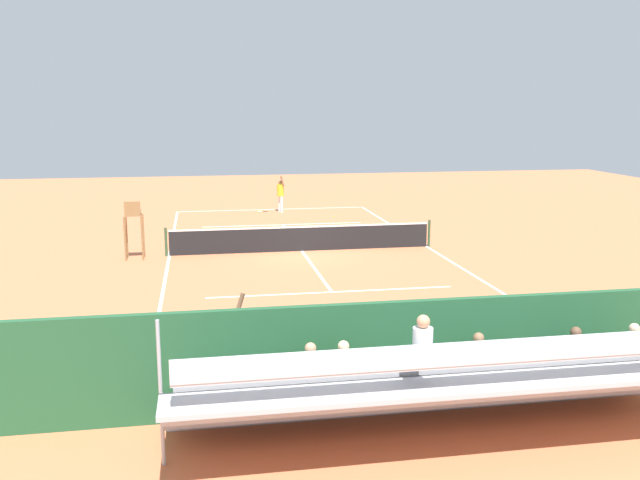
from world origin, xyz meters
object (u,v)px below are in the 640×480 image
(courtside_bench, at_px, (481,356))
(line_judge, at_px, (239,341))
(umpire_chair, at_px, (134,224))
(tennis_ball_near, at_px, (333,217))
(equipment_bag, at_px, (392,382))
(tennis_net, at_px, (302,238))
(tennis_racket, at_px, (260,212))
(tennis_player, at_px, (280,193))
(bleacher_stand, at_px, (445,384))

(courtside_bench, distance_m, line_judge, 4.84)
(umpire_chair, bearing_deg, courtside_bench, 121.29)
(umpire_chair, bearing_deg, tennis_ball_near, -137.71)
(courtside_bench, bearing_deg, equipment_bag, 3.91)
(equipment_bag, relative_size, tennis_ball_near, 13.64)
(tennis_net, relative_size, tennis_racket, 18.21)
(tennis_player, distance_m, tennis_ball_near, 3.43)
(umpire_chair, height_order, courtside_bench, umpire_chair)
(tennis_racket, bearing_deg, equipment_bag, 91.10)
(courtside_bench, height_order, equipment_bag, courtside_bench)
(bleacher_stand, height_order, courtside_bench, bleacher_stand)
(tennis_net, relative_size, tennis_player, 5.35)
(tennis_player, xyz_separation_m, line_judge, (3.52, 22.88, 0.00))
(tennis_net, relative_size, line_judge, 5.35)
(tennis_net, bearing_deg, umpire_chair, 3.28)
(tennis_ball_near, bearing_deg, line_judge, 73.98)
(tennis_net, height_order, tennis_player, tennis_player)
(umpire_chair, bearing_deg, tennis_player, -122.28)
(tennis_player, relative_size, tennis_racket, 3.41)
(bleacher_stand, xyz_separation_m, equipment_bag, (0.35, -1.92, -0.74))
(tennis_racket, relative_size, line_judge, 0.29)
(tennis_net, bearing_deg, equipment_bag, 89.02)
(bleacher_stand, height_order, umpire_chair, bleacher_stand)
(bleacher_stand, bearing_deg, tennis_net, -89.54)
(courtside_bench, relative_size, tennis_ball_near, 27.27)
(tennis_player, height_order, line_judge, same)
(courtside_bench, relative_size, tennis_racket, 3.18)
(tennis_player, xyz_separation_m, tennis_ball_near, (-2.40, 2.24, -0.98))
(bleacher_stand, distance_m, equipment_bag, 2.09)
(tennis_net, height_order, courtside_bench, tennis_net)
(tennis_net, relative_size, bleacher_stand, 1.14)
(courtside_bench, bearing_deg, tennis_racket, -84.34)
(bleacher_stand, distance_m, tennis_ball_near, 23.29)
(tennis_player, bearing_deg, bleacher_stand, 89.44)
(line_judge, bearing_deg, tennis_racket, -96.11)
(tennis_net, xyz_separation_m, courtside_bench, (-1.65, 13.27, 0.06))
(umpire_chair, relative_size, line_judge, 1.11)
(tennis_racket, bearing_deg, line_judge, 83.89)
(equipment_bag, bearing_deg, tennis_net, -90.98)
(umpire_chair, distance_m, tennis_racket, 12.03)
(equipment_bag, bearing_deg, tennis_player, -91.47)
(line_judge, bearing_deg, equipment_bag, 168.99)
(equipment_bag, height_order, tennis_racket, equipment_bag)
(equipment_bag, bearing_deg, bleacher_stand, 100.39)
(umpire_chair, relative_size, tennis_ball_near, 32.42)
(umpire_chair, height_order, equipment_bag, umpire_chair)
(tennis_net, distance_m, bleacher_stand, 15.32)
(equipment_bag, distance_m, tennis_racket, 23.66)
(courtside_bench, distance_m, tennis_racket, 23.65)
(tennis_player, bearing_deg, tennis_racket, -11.00)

